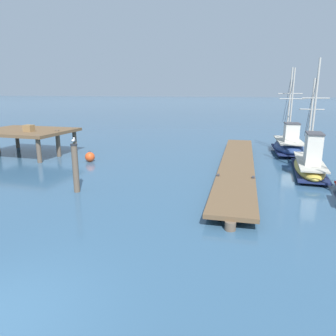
% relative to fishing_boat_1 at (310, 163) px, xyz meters
% --- Properties ---
extents(floating_dock, '(2.12, 16.65, 0.53)m').
position_rel_fishing_boat_1_xyz_m(floating_dock, '(-3.78, -0.04, -0.25)').
color(floating_dock, brown).
rests_on(floating_dock, ground).
extents(fishing_boat_1, '(1.77, 6.62, 5.98)m').
position_rel_fishing_boat_1_xyz_m(fishing_boat_1, '(0.00, 0.00, 0.00)').
color(fishing_boat_1, gold).
rests_on(fishing_boat_1, ground).
extents(fishing_boat_2, '(2.04, 6.28, 5.94)m').
position_rel_fishing_boat_1_xyz_m(fishing_boat_2, '(-0.50, 5.53, 0.05)').
color(fishing_boat_2, navy).
rests_on(fishing_boat_2, ground).
extents(pier_platform, '(6.25, 4.85, 2.15)m').
position_rel_fishing_boat_1_xyz_m(pier_platform, '(-18.19, 0.72, 0.92)').
color(pier_platform, brown).
rests_on(pier_platform, ground).
extents(mooring_piling, '(0.30, 0.30, 2.15)m').
position_rel_fishing_boat_1_xyz_m(mooring_piling, '(-10.45, -5.91, 0.50)').
color(mooring_piling, brown).
rests_on(mooring_piling, ground).
extents(perched_seagull, '(0.21, 0.37, 0.26)m').
position_rel_fishing_boat_1_xyz_m(perched_seagull, '(-10.45, -5.91, 1.69)').
color(perched_seagull, gold).
rests_on(perched_seagull, mooring_piling).
extents(mooring_buoy, '(0.61, 0.61, 0.68)m').
position_rel_fishing_boat_1_xyz_m(mooring_buoy, '(-12.82, -0.27, -0.31)').
color(mooring_buoy, '#E04C1E').
rests_on(mooring_buoy, ground).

